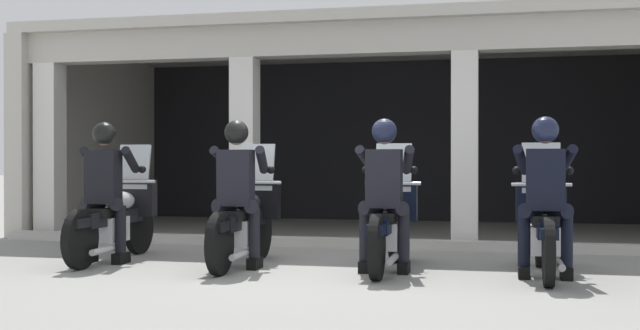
{
  "coord_description": "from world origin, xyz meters",
  "views": [
    {
      "loc": [
        1.92,
        -8.25,
        1.17
      ],
      "look_at": [
        0.0,
        0.26,
        1.1
      ],
      "focal_mm": 44.09,
      "sensor_mm": 36.0,
      "label": 1
    }
  ],
  "objects_px": {
    "motorcycle_far_left": "(117,217)",
    "motorcycle_center_left": "(245,220)",
    "police_officer_center_left": "(237,181)",
    "motorcycle_far_right": "(544,225)",
    "police_officer_far_left": "(105,180)",
    "police_officer_far_right": "(545,183)",
    "motorcycle_center_right": "(388,222)",
    "police_officer_center_right": "(385,182)"
  },
  "relations": [
    {
      "from": "police_officer_center_right",
      "to": "motorcycle_far_right",
      "type": "height_order",
      "value": "police_officer_center_right"
    },
    {
      "from": "police_officer_far_left",
      "to": "police_officer_center_left",
      "type": "xyz_separation_m",
      "value": [
        1.59,
        -0.08,
        0.0
      ]
    },
    {
      "from": "motorcycle_far_left",
      "to": "police_officer_far_left",
      "type": "height_order",
      "value": "police_officer_far_left"
    },
    {
      "from": "police_officer_center_left",
      "to": "police_officer_far_right",
      "type": "bearing_deg",
      "value": -6.4
    },
    {
      "from": "motorcycle_center_left",
      "to": "police_officer_far_right",
      "type": "distance_m",
      "value": 3.22
    },
    {
      "from": "police_officer_center_right",
      "to": "police_officer_far_right",
      "type": "xyz_separation_m",
      "value": [
        1.59,
        -0.06,
        0.0
      ]
    },
    {
      "from": "police_officer_far_left",
      "to": "motorcycle_center_right",
      "type": "height_order",
      "value": "police_officer_far_left"
    },
    {
      "from": "motorcycle_center_left",
      "to": "police_officer_center_right",
      "type": "bearing_deg",
      "value": -15.13
    },
    {
      "from": "motorcycle_far_right",
      "to": "police_officer_far_right",
      "type": "relative_size",
      "value": 1.29
    },
    {
      "from": "motorcycle_far_left",
      "to": "motorcycle_center_left",
      "type": "xyz_separation_m",
      "value": [
        1.59,
        -0.08,
        0.0
      ]
    },
    {
      "from": "police_officer_far_left",
      "to": "police_officer_center_right",
      "type": "distance_m",
      "value": 3.18
    },
    {
      "from": "motorcycle_center_right",
      "to": "motorcycle_far_right",
      "type": "relative_size",
      "value": 1.0
    },
    {
      "from": "motorcycle_far_left",
      "to": "motorcycle_center_left",
      "type": "bearing_deg",
      "value": -1.25
    },
    {
      "from": "police_officer_center_right",
      "to": "police_officer_center_left",
      "type": "bearing_deg",
      "value": 172.84
    },
    {
      "from": "motorcycle_center_right",
      "to": "police_officer_center_right",
      "type": "distance_m",
      "value": 0.52
    },
    {
      "from": "police_officer_far_left",
      "to": "motorcycle_center_left",
      "type": "bearing_deg",
      "value": 8.93
    },
    {
      "from": "motorcycle_center_right",
      "to": "police_officer_far_right",
      "type": "relative_size",
      "value": 1.29
    },
    {
      "from": "police_officer_center_right",
      "to": "motorcycle_center_right",
      "type": "bearing_deg",
      "value": 81.78
    },
    {
      "from": "motorcycle_far_left",
      "to": "police_officer_far_right",
      "type": "bearing_deg",
      "value": -3.17
    },
    {
      "from": "motorcycle_center_right",
      "to": "police_officer_center_right",
      "type": "xyz_separation_m",
      "value": [
        -0.0,
        -0.28,
        0.44
      ]
    },
    {
      "from": "police_officer_far_left",
      "to": "police_officer_far_right",
      "type": "bearing_deg",
      "value": 0.23
    },
    {
      "from": "motorcycle_far_left",
      "to": "police_officer_center_left",
      "type": "relative_size",
      "value": 1.29
    },
    {
      "from": "motorcycle_far_right",
      "to": "police_officer_center_right",
      "type": "bearing_deg",
      "value": -177.27
    },
    {
      "from": "police_officer_far_right",
      "to": "police_officer_far_left",
      "type": "bearing_deg",
      "value": 173.24
    },
    {
      "from": "police_officer_far_left",
      "to": "motorcycle_far_right",
      "type": "xyz_separation_m",
      "value": [
        4.76,
        0.17,
        -0.44
      ]
    },
    {
      "from": "motorcycle_far_left",
      "to": "motorcycle_far_right",
      "type": "height_order",
      "value": "same"
    },
    {
      "from": "motorcycle_center_right",
      "to": "motorcycle_far_right",
      "type": "distance_m",
      "value": 1.59
    },
    {
      "from": "police_officer_far_left",
      "to": "motorcycle_far_right",
      "type": "relative_size",
      "value": 0.78
    },
    {
      "from": "motorcycle_far_right",
      "to": "police_officer_far_right",
      "type": "distance_m",
      "value": 0.52
    },
    {
      "from": "motorcycle_center_right",
      "to": "motorcycle_center_left",
      "type": "bearing_deg",
      "value": 172.84
    },
    {
      "from": "motorcycle_center_right",
      "to": "police_officer_center_right",
      "type": "bearing_deg",
      "value": -98.22
    },
    {
      "from": "police_officer_center_left",
      "to": "motorcycle_far_right",
      "type": "xyz_separation_m",
      "value": [
        3.18,
        0.25,
        -0.44
      ]
    },
    {
      "from": "motorcycle_far_left",
      "to": "police_officer_center_left",
      "type": "bearing_deg",
      "value": -11.28
    },
    {
      "from": "police_officer_far_left",
      "to": "motorcycle_center_left",
      "type": "relative_size",
      "value": 0.78
    },
    {
      "from": "motorcycle_center_left",
      "to": "motorcycle_far_left",
      "type": "bearing_deg",
      "value": 171.37
    },
    {
      "from": "motorcycle_center_right",
      "to": "police_officer_far_right",
      "type": "distance_m",
      "value": 1.68
    },
    {
      "from": "motorcycle_center_right",
      "to": "motorcycle_far_left",
      "type": "bearing_deg",
      "value": 171.01
    },
    {
      "from": "motorcycle_center_right",
      "to": "police_officer_far_right",
      "type": "xyz_separation_m",
      "value": [
        1.59,
        -0.34,
        0.44
      ]
    },
    {
      "from": "motorcycle_center_left",
      "to": "motorcycle_center_right",
      "type": "distance_m",
      "value": 1.59
    },
    {
      "from": "police_officer_center_left",
      "to": "police_officer_center_right",
      "type": "relative_size",
      "value": 1.0
    },
    {
      "from": "police_officer_center_left",
      "to": "police_officer_far_right",
      "type": "height_order",
      "value": "same"
    },
    {
      "from": "motorcycle_center_left",
      "to": "police_officer_center_right",
      "type": "relative_size",
      "value": 1.29
    }
  ]
}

